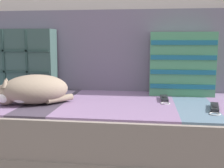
% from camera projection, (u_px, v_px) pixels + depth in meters
% --- Properties ---
extents(couch, '(1.82, 0.83, 0.35)m').
position_uv_depth(couch, '(87.00, 130.00, 1.58)').
color(couch, gray).
rests_on(couch, ground_plane).
extents(sofa_backrest, '(1.78, 0.14, 0.51)m').
position_uv_depth(sofa_backrest, '(97.00, 50.00, 1.85)').
color(sofa_backrest, slate).
rests_on(sofa_backrest, couch).
extents(throw_pillow_quilted, '(0.45, 0.14, 0.39)m').
position_uv_depth(throw_pillow_quilted, '(20.00, 60.00, 1.78)').
color(throw_pillow_quilted, '#38514C').
rests_on(throw_pillow_quilted, couch).
extents(throw_pillow_striped, '(0.37, 0.14, 0.37)m').
position_uv_depth(throw_pillow_striped, '(182.00, 64.00, 1.65)').
color(throw_pillow_striped, '#4C9366').
rests_on(throw_pillow_striped, couch).
extents(sleeping_cat, '(0.38, 0.32, 0.15)m').
position_uv_depth(sleeping_cat, '(32.00, 90.00, 1.43)').
color(sleeping_cat, gray).
rests_on(sleeping_cat, couch).
extents(game_remote_near, '(0.08, 0.21, 0.02)m').
position_uv_depth(game_remote_near, '(215.00, 108.00, 1.32)').
color(game_remote_near, black).
rests_on(game_remote_near, couch).
extents(game_remote_far, '(0.05, 0.19, 0.02)m').
position_uv_depth(game_remote_far, '(164.00, 99.00, 1.52)').
color(game_remote_far, black).
rests_on(game_remote_far, couch).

